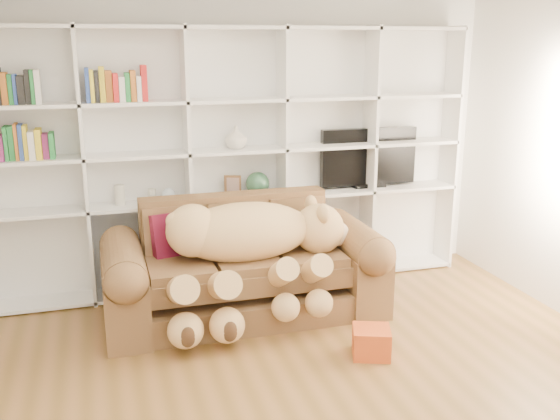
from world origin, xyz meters
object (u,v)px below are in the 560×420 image
object	(u,v)px
gift_box	(371,342)
tv	(368,158)
sofa	(244,272)
teddy_bear	(249,246)

from	to	relation	value
gift_box	tv	bearing A→B (deg)	67.45
gift_box	tv	distance (m)	2.13
sofa	tv	bearing A→B (deg)	26.01
teddy_bear	gift_box	xyz separation A→B (m)	(0.72, -0.82, -0.56)
sofa	teddy_bear	bearing A→B (deg)	-89.04
sofa	gift_box	xyz separation A→B (m)	(0.72, -1.01, -0.26)
sofa	tv	world-z (taller)	tv
sofa	gift_box	world-z (taller)	sofa
teddy_bear	tv	bearing A→B (deg)	32.23
teddy_bear	tv	size ratio (longest dim) A/B	1.68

